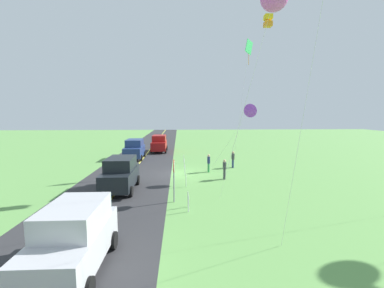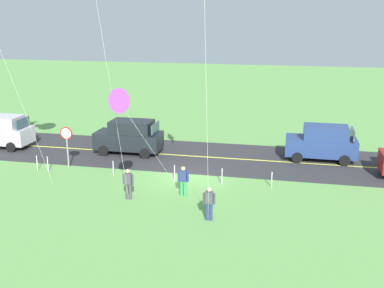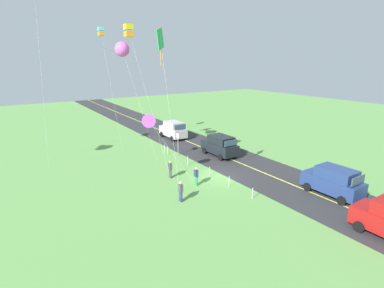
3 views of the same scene
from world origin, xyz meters
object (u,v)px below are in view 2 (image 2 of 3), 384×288
Objects in this scene: car_parked_west_near at (322,143)px; person_adult_near at (209,202)px; stop_sign at (67,139)px; person_adult_companion at (128,183)px; car_parked_east_near at (0,131)px; person_child_watcher at (183,180)px; kite_yellow_high at (119,101)px; car_suv_foreground at (130,136)px.

car_parked_west_near is 11.71m from person_adult_near.
stop_sign is 6.61m from person_adult_companion.
stop_sign is 1.60× the size of person_adult_companion.
person_adult_near is at bearing 151.83° from car_parked_east_near.
person_child_watcher is at bearing 156.98° from car_parked_east_near.
car_parked_west_near reaches higher than person_adult_companion.
stop_sign is at bearing 154.22° from car_parked_east_near.
car_parked_east_near is 7.45m from stop_sign.
stop_sign is 9.03m from kite_yellow_high.
person_child_watcher is (-5.22, 6.66, -0.29)m from car_suv_foreground.
stop_sign reaches higher than car_parked_east_near.
kite_yellow_high is at bearing 49.00° from car_parked_west_near.
car_suv_foreground and car_parked_east_near have the same top height.
kite_yellow_high is (-5.71, 5.98, 3.64)m from stop_sign.
kite_yellow_high reaches higher than car_parked_west_near.
car_suv_foreground is at bearing -177.04° from car_parked_east_near.
car_parked_west_near is 2.75× the size of person_adult_near.
person_adult_near is (5.47, 10.35, -0.29)m from car_parked_west_near.
stop_sign is 0.43× the size of kite_yellow_high.
person_adult_near is 1.00× the size of person_child_watcher.
stop_sign is at bearing 166.70° from person_child_watcher.
car_parked_west_near is at bearing -131.00° from kite_yellow_high.
car_parked_west_near is at bearing -71.46° from person_adult_companion.
stop_sign is 8.44m from person_child_watcher.
kite_yellow_high is (3.93, 0.47, 4.57)m from person_adult_near.
car_suv_foreground is at bearing 135.39° from person_child_watcher.
person_adult_companion is at bearing 46.76° from person_adult_near.
stop_sign reaches higher than person_child_watcher.
kite_yellow_high is (-3.08, 9.69, 4.28)m from car_suv_foreground.
car_parked_west_near is at bearing -174.85° from car_suv_foreground.
person_adult_near is at bearing -132.86° from person_adult_companion.
car_suv_foreground reaches higher than person_adult_near.
car_parked_west_near is 1.72× the size of stop_sign.
car_suv_foreground is 2.75× the size of person_adult_companion.
person_adult_near and person_child_watcher have the same top height.
car_parked_west_near reaches higher than person_child_watcher.
person_adult_near is 3.13m from person_child_watcher.
person_adult_companion is at bearing 149.03° from car_parked_east_near.
car_parked_west_near is at bearing 54.26° from person_child_watcher.
car_suv_foreground is 1.00× the size of car_parked_west_near.
car_suv_foreground reaches higher than person_adult_companion.
car_suv_foreground is 2.75× the size of person_child_watcher.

